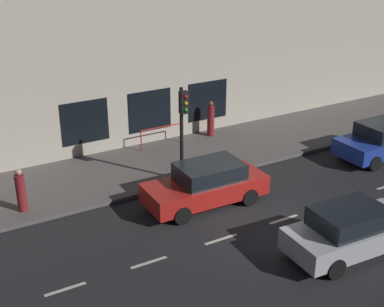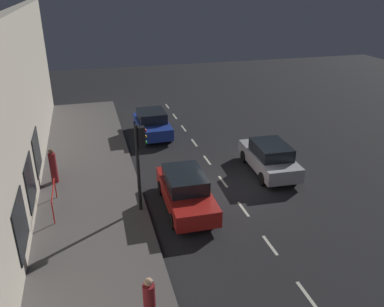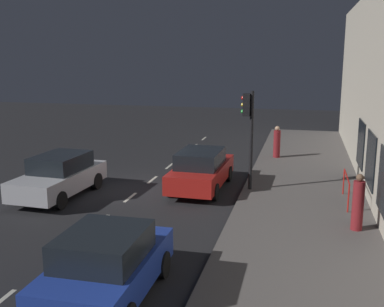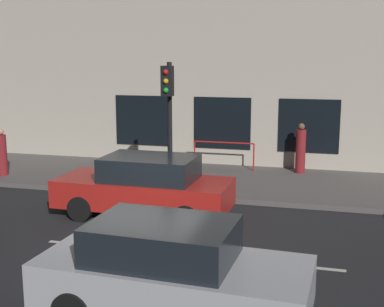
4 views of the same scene
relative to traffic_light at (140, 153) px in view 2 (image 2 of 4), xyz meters
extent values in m
plane|color=#232326|center=(-4.16, -0.68, -2.74)|extent=(60.00, 60.00, 0.00)
cube|color=#5B5654|center=(2.09, -0.68, -2.67)|extent=(4.50, 32.00, 0.15)
cube|color=beige|center=(4.64, -0.68, 1.15)|extent=(0.60, 32.00, 7.79)
cube|color=black|center=(4.31, -3.75, -1.06)|extent=(0.04, 2.09, 1.87)
cube|color=black|center=(4.31, -0.68, -1.06)|extent=(0.04, 2.09, 1.87)
cube|color=black|center=(4.31, 2.39, -1.06)|extent=(0.04, 2.09, 1.87)
cube|color=beige|center=(-4.16, -14.68, -2.74)|extent=(0.12, 1.20, 0.01)
cube|color=beige|center=(-4.16, -12.08, -2.74)|extent=(0.12, 1.20, 0.01)
cube|color=beige|center=(-4.16, -9.48, -2.74)|extent=(0.12, 1.20, 0.01)
cube|color=beige|center=(-4.16, -6.88, -2.74)|extent=(0.12, 1.20, 0.01)
cube|color=beige|center=(-4.16, -4.28, -2.74)|extent=(0.12, 1.20, 0.01)
cube|color=beige|center=(-4.16, -1.68, -2.74)|extent=(0.12, 1.20, 0.01)
cube|color=beige|center=(-4.16, 0.92, -2.74)|extent=(0.12, 1.20, 0.01)
cube|color=beige|center=(-4.16, 3.52, -2.74)|extent=(0.12, 1.20, 0.01)
cube|color=beige|center=(-4.16, 6.12, -2.74)|extent=(0.12, 1.20, 0.01)
cylinder|color=black|center=(0.11, 0.00, -0.71)|extent=(0.14, 0.14, 3.77)
cube|color=black|center=(-0.09, 0.00, 0.66)|extent=(0.26, 0.32, 0.84)
sphere|color=red|center=(-0.23, 0.00, 0.91)|extent=(0.15, 0.15, 0.15)
sphere|color=gold|center=(-0.23, 0.00, 0.66)|extent=(0.15, 0.15, 0.15)
sphere|color=green|center=(-0.23, 0.00, 0.40)|extent=(0.15, 0.15, 0.15)
cube|color=#1E389E|center=(-1.95, -8.70, -2.11)|extent=(1.89, 3.89, 0.70)
cube|color=black|center=(-1.95, -8.86, -1.46)|extent=(1.66, 2.03, 0.60)
cylinder|color=black|center=(-2.83, -7.51, -2.42)|extent=(0.23, 0.64, 0.64)
cylinder|color=black|center=(-1.08, -7.49, -2.42)|extent=(0.23, 0.64, 0.64)
cylinder|color=black|center=(-2.81, -9.91, -2.42)|extent=(0.23, 0.64, 0.64)
cylinder|color=black|center=(-1.07, -9.89, -2.42)|extent=(0.23, 0.64, 0.64)
cube|color=#B7B7BC|center=(-6.77, -2.17, -2.11)|extent=(1.99, 4.33, 0.70)
cube|color=black|center=(-6.76, -2.01, -1.46)|extent=(1.67, 2.28, 0.60)
cylinder|color=black|center=(-6.01, -3.53, -2.42)|extent=(0.25, 0.65, 0.64)
cylinder|color=black|center=(-7.66, -3.45, -2.42)|extent=(0.25, 0.65, 0.64)
cylinder|color=black|center=(-5.88, -0.90, -2.42)|extent=(0.25, 0.65, 0.64)
cylinder|color=black|center=(-7.53, -0.82, -2.42)|extent=(0.25, 0.65, 0.64)
cube|color=red|center=(-1.83, 0.11, -2.11)|extent=(1.88, 4.50, 0.70)
cube|color=black|center=(-1.83, -0.07, -1.46)|extent=(1.62, 2.35, 0.60)
cylinder|color=black|center=(-2.64, 1.52, -2.42)|extent=(0.23, 0.64, 0.64)
cylinder|color=black|center=(-0.97, 1.48, -2.42)|extent=(0.23, 0.64, 0.64)
cylinder|color=black|center=(-2.69, -1.26, -2.42)|extent=(0.23, 0.64, 0.64)
cylinder|color=black|center=(-1.02, -1.29, -2.42)|extent=(0.23, 0.64, 0.64)
cylinder|color=maroon|center=(0.74, 6.05, -1.91)|extent=(0.36, 0.36, 1.36)
sphere|color=tan|center=(0.74, 6.05, -1.11)|extent=(0.23, 0.23, 0.23)
cube|color=tan|center=(0.63, 6.06, -1.11)|extent=(0.04, 0.07, 0.06)
cylinder|color=maroon|center=(3.67, -3.53, -1.85)|extent=(0.36, 0.36, 1.48)
sphere|color=brown|center=(3.67, -3.53, -1.00)|extent=(0.22, 0.22, 0.22)
cube|color=brown|center=(3.78, -3.53, -1.00)|extent=(0.05, 0.06, 0.06)
cylinder|color=red|center=(3.56, -1.96, -2.12)|extent=(0.05, 0.05, 0.95)
cylinder|color=red|center=(3.56, 0.15, -2.12)|extent=(0.05, 0.05, 0.95)
cylinder|color=red|center=(3.56, -0.90, -1.64)|extent=(0.05, 2.11, 0.05)
camera|label=1|loc=(-16.67, 9.22, 6.70)|focal=50.31mm
camera|label=2|loc=(1.78, 14.24, 6.23)|focal=36.75mm
camera|label=3|loc=(2.03, -17.30, 2.45)|focal=43.48mm
camera|label=4|loc=(-14.11, -4.42, 1.38)|focal=48.87mm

